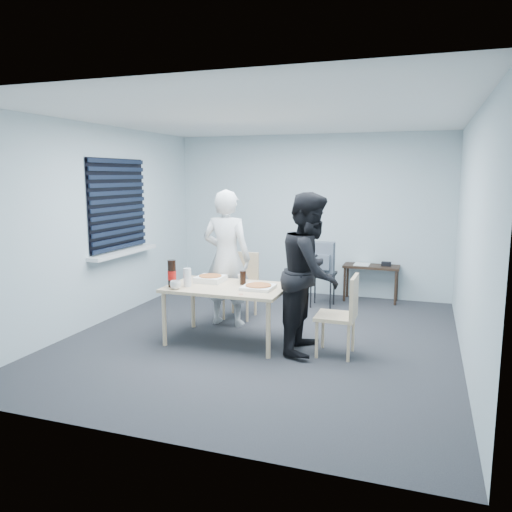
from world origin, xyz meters
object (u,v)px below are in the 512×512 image
at_px(chair_far, 242,280).
at_px(side_table, 371,270).
at_px(person_white, 227,258).
at_px(stool, 323,280).
at_px(backpack, 323,258).
at_px(mug_a, 176,285).
at_px(person_black, 310,273).
at_px(dining_table, 227,291).
at_px(chair_right, 344,310).
at_px(mug_b, 242,278).
at_px(soda_bottle, 172,274).

height_order(chair_far, side_table, chair_far).
relative_size(person_white, stool, 3.42).
height_order(backpack, mug_a, backpack).
relative_size(person_white, side_table, 2.08).
bearing_deg(person_black, stool, 7.05).
bearing_deg(backpack, stool, 96.73).
bearing_deg(dining_table, person_white, 112.33).
bearing_deg(dining_table, mug_a, -145.74).
xyz_separation_m(dining_table, chair_right, (1.37, -0.03, -0.10)).
distance_m(side_table, stool, 0.86).
bearing_deg(mug_b, backpack, 68.12).
height_order(dining_table, side_table, dining_table).
height_order(chair_right, person_black, person_black).
relative_size(dining_table, side_table, 1.62).
height_order(chair_far, mug_a, chair_far).
bearing_deg(chair_far, person_black, -41.12).
bearing_deg(side_table, stool, -139.03).
xyz_separation_m(person_black, side_table, (0.41, 2.49, -0.40)).
distance_m(stool, soda_bottle, 2.60).
xyz_separation_m(chair_right, mug_a, (-1.86, -0.30, 0.20)).
height_order(person_black, mug_b, person_black).
distance_m(chair_right, stool, 2.08).
xyz_separation_m(chair_right, side_table, (0.02, 2.55, -0.03)).
relative_size(side_table, mug_a, 6.91).
relative_size(dining_table, backpack, 3.01).
distance_m(side_table, mug_a, 3.43).
bearing_deg(stool, person_black, -82.95).
xyz_separation_m(chair_far, side_table, (1.61, 1.44, -0.03)).
bearing_deg(chair_right, side_table, 89.50).
distance_m(chair_far, soda_bottle, 1.40).
height_order(chair_right, backpack, backpack).
bearing_deg(chair_far, mug_b, -69.61).
xyz_separation_m(chair_right, soda_bottle, (-1.96, -0.21, 0.31)).
height_order(dining_table, mug_b, mug_b).
distance_m(stool, backpack, 0.33).
height_order(stool, soda_bottle, soda_bottle).
xyz_separation_m(stool, backpack, (-0.00, -0.01, 0.33)).
distance_m(chair_far, side_table, 2.16).
bearing_deg(backpack, person_black, -76.17).
bearing_deg(soda_bottle, mug_a, -45.22).
relative_size(chair_far, mug_b, 8.90).
bearing_deg(dining_table, chair_right, -1.29).
xyz_separation_m(side_table, soda_bottle, (-1.98, -2.75, 0.33)).
distance_m(dining_table, chair_right, 1.38).
xyz_separation_m(person_white, person_black, (1.25, -0.62, 0.00)).
xyz_separation_m(mug_a, mug_b, (0.57, 0.61, -0.00)).
distance_m(chair_far, mug_b, 0.88).
bearing_deg(chair_far, person_white, -96.35).
distance_m(backpack, mug_a, 2.59).
distance_m(dining_table, mug_b, 0.31).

